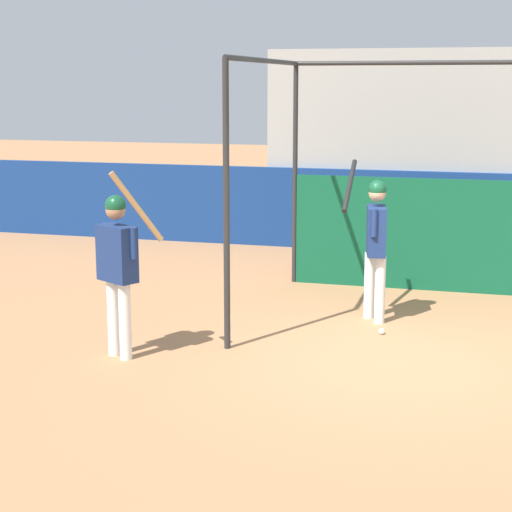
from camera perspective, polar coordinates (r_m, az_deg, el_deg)
The scene contains 7 objects.
ground_plane at distance 9.30m, azimuth 9.22°, elevation -6.90°, with size 60.00×60.00×0.00m, color #A8754C.
outfield_wall at distance 14.94m, azimuth 11.82°, elevation 2.81°, with size 24.00×0.12×1.42m.
bleacher_section at distance 16.87m, azimuth 12.42°, elevation 7.31°, with size 5.95×4.00×3.50m.
batting_cage at distance 11.65m, azimuth 10.06°, elevation 3.65°, with size 3.43×3.42×3.20m.
player_batter at distance 10.55m, azimuth 7.95°, elevation 1.33°, with size 0.56×0.93×1.94m.
player_waiting at distance 9.13m, azimuth -9.19°, elevation -0.28°, with size 0.81×0.57×2.05m.
baseball at distance 10.19m, azimuth 8.38°, elevation -4.99°, with size 0.07×0.07×0.07m.
Camera 1 is at (0.87, -8.78, 2.92)m, focal length 60.00 mm.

